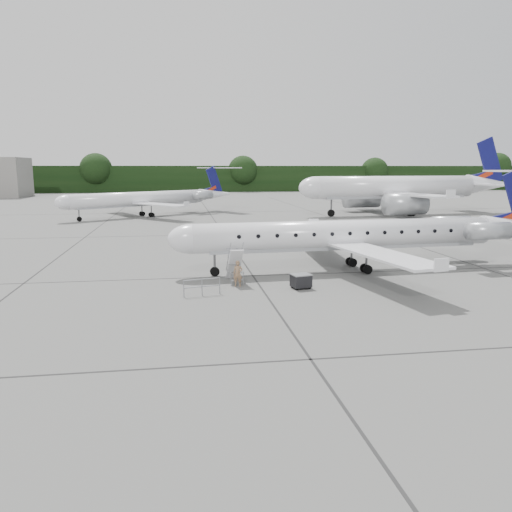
{
  "coord_description": "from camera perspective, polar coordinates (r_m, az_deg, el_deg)",
  "views": [
    {
      "loc": [
        -11.07,
        -27.75,
        7.53
      ],
      "look_at": [
        -6.58,
        1.26,
        2.3
      ],
      "focal_mm": 35.0,
      "sensor_mm": 36.0,
      "label": 1
    }
  ],
  "objects": [
    {
      "name": "treeline",
      "position": [
        158.18,
        -4.83,
        8.79
      ],
      "size": [
        260.0,
        4.0,
        8.0
      ],
      "primitive_type": "cube",
      "color": "black",
      "rests_on": "ground"
    },
    {
      "name": "airstair",
      "position": [
        32.97,
        -2.46,
        -1.04
      ],
      "size": [
        0.98,
        2.15,
        2.33
      ],
      "primitive_type": null,
      "rotation": [
        0.0,
        0.0,
        0.06
      ],
      "color": "silver",
      "rests_on": "ground"
    },
    {
      "name": "baggage_cart",
      "position": [
        31.5,
        5.16,
        -2.85
      ],
      "size": [
        1.32,
        1.15,
        0.99
      ],
      "primitive_type": null,
      "rotation": [
        0.0,
        0.0,
        0.22
      ],
      "color": "black",
      "rests_on": "ground"
    },
    {
      "name": "safety_railing",
      "position": [
        29.82,
        -6.19,
        -3.59
      ],
      "size": [
        2.16,
        0.56,
        1.0
      ],
      "primitive_type": null,
      "rotation": [
        0.0,
        0.0,
        0.22
      ],
      "color": "gray",
      "rests_on": "ground"
    },
    {
      "name": "ground",
      "position": [
        30.81,
        12.59,
        -4.29
      ],
      "size": [
        320.0,
        320.0,
        0.0
      ],
      "primitive_type": "plane",
      "color": "slate",
      "rests_on": "ground"
    },
    {
      "name": "bg_regional_left",
      "position": [
        78.88,
        -13.14,
        7.16
      ],
      "size": [
        36.0,
        33.88,
        7.67
      ],
      "primitive_type": null,
      "rotation": [
        0.0,
        0.0,
        0.6
      ],
      "color": "silver",
      "rests_on": "ground"
    },
    {
      "name": "passenger",
      "position": [
        31.87,
        -2.09,
        -2.03
      ],
      "size": [
        0.7,
        0.55,
        1.67
      ],
      "primitive_type": "imported",
      "rotation": [
        0.0,
        0.0,
        -0.28
      ],
      "color": "#8C6A4C",
      "rests_on": "ground"
    },
    {
      "name": "main_regional_jet",
      "position": [
        37.06,
        10.34,
        4.03
      ],
      "size": [
        30.21,
        22.6,
        7.43
      ],
      "primitive_type": null,
      "rotation": [
        0.0,
        0.0,
        0.06
      ],
      "color": "silver",
      "rests_on": "ground"
    },
    {
      "name": "bg_narrowbody",
      "position": [
        82.9,
        15.65,
        8.79
      ],
      "size": [
        36.75,
        28.19,
        12.33
      ],
      "primitive_type": null,
      "rotation": [
        0.0,
        0.0,
        0.1
      ],
      "color": "silver",
      "rests_on": "ground"
    }
  ]
}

